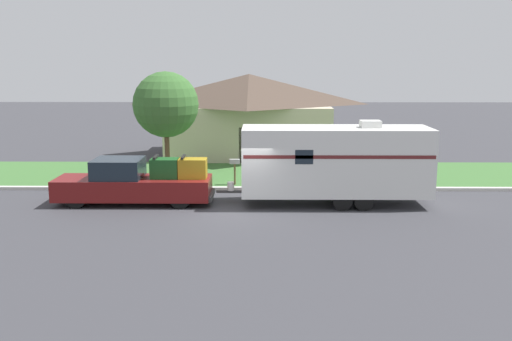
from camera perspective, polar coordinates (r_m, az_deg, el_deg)
ground_plane at (r=22.49m, az=-1.56°, el=-4.09°), size 120.00×120.00×0.00m
curb_strip at (r=26.12m, az=-1.25°, el=-1.81°), size 80.00×0.30×0.14m
lawn_strip at (r=29.70m, az=-1.02°, el=-0.36°), size 80.00×7.00×0.03m
house_across_street at (r=35.70m, az=-0.72°, el=5.75°), size 10.53×7.21×5.02m
pickup_truck at (r=24.03m, az=-11.97°, el=-1.21°), size 6.47×1.92×2.01m
travel_trailer at (r=23.46m, az=7.97°, el=0.96°), size 8.68×2.35×3.46m
mailbox at (r=26.95m, az=-2.14°, el=0.53°), size 0.48×0.20×1.26m
tree_in_yard at (r=28.03m, az=-9.00°, el=6.51°), size 3.18×3.18×5.33m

